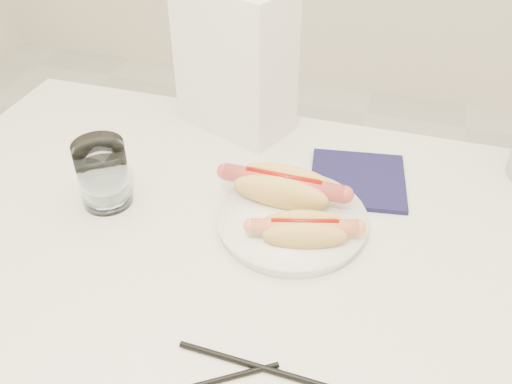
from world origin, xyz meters
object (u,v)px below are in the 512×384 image
(table, at_px, (254,285))
(water_glass, at_px, (103,174))
(plate, at_px, (292,222))
(hotdog_left, at_px, (283,187))
(napkin_box, at_px, (235,59))
(hotdog_right, at_px, (304,230))

(table, bearing_deg, water_glass, 168.76)
(plate, xyz_separation_m, water_glass, (-0.30, -0.03, 0.05))
(hotdog_left, distance_m, napkin_box, 0.28)
(plate, relative_size, napkin_box, 0.81)
(plate, bearing_deg, table, -114.57)
(hotdog_left, height_order, water_glass, water_glass)
(plate, height_order, hotdog_right, hotdog_right)
(water_glass, bearing_deg, napkin_box, 67.06)
(table, xyz_separation_m, hotdog_left, (0.01, 0.12, 0.10))
(hotdog_right, distance_m, napkin_box, 0.38)
(table, distance_m, hotdog_right, 0.12)
(table, bearing_deg, napkin_box, 112.41)
(table, height_order, hotdog_left, hotdog_left)
(hotdog_left, xyz_separation_m, water_glass, (-0.27, -0.06, 0.01))
(water_glass, distance_m, napkin_box, 0.32)
(table, xyz_separation_m, napkin_box, (-0.14, 0.34, 0.19))
(plate, bearing_deg, hotdog_left, 122.06)
(plate, height_order, hotdog_left, hotdog_left)
(table, xyz_separation_m, hotdog_right, (0.06, 0.03, 0.10))
(table, relative_size, plate, 5.49)
(plate, bearing_deg, napkin_box, 123.93)
(plate, xyz_separation_m, hotdog_left, (-0.02, 0.04, 0.03))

